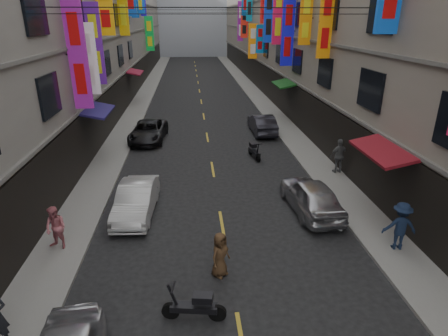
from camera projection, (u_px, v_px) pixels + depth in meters
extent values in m
cube|color=slate|center=(140.00, 102.00, 36.81)|extent=(2.00, 90.00, 0.12)
cube|color=slate|center=(261.00, 100.00, 37.83)|extent=(2.00, 90.00, 0.12)
cube|color=black|center=(129.00, 88.00, 36.19)|extent=(0.12, 85.50, 3.00)
cube|color=#66635E|center=(128.00, 70.00, 35.56)|extent=(0.16, 90.00, 0.14)
cube|color=#66635E|center=(124.00, 34.00, 34.36)|extent=(0.16, 90.00, 0.14)
cube|color=black|center=(270.00, 85.00, 37.37)|extent=(0.12, 85.50, 3.00)
cube|color=#66635E|center=(271.00, 68.00, 36.73)|extent=(0.16, 90.00, 0.14)
cube|color=#66635E|center=(273.00, 33.00, 35.54)|extent=(0.16, 90.00, 0.14)
cube|color=#A7ACBA|center=(192.00, 1.00, 79.42)|extent=(18.00, 8.00, 22.00)
cube|color=#8A198A|center=(78.00, 54.00, 18.03)|extent=(0.89, 0.18, 5.26)
cylinder|color=black|center=(77.00, 54.00, 18.03)|extent=(0.99, 0.08, 0.08)
cube|color=silver|center=(88.00, 59.00, 19.94)|extent=(0.90, 0.18, 3.70)
cylinder|color=black|center=(88.00, 59.00, 19.93)|extent=(1.00, 0.08, 0.08)
cube|color=orange|center=(326.00, 22.00, 20.70)|extent=(0.76, 0.18, 3.92)
cylinder|color=black|center=(327.00, 22.00, 20.70)|extent=(0.86, 0.08, 0.08)
cube|color=#511886|center=(95.00, 44.00, 21.70)|extent=(0.82, 0.18, 4.56)
cylinder|color=black|center=(94.00, 44.00, 21.69)|extent=(0.92, 0.08, 0.08)
cube|color=#CB750B|center=(306.00, 18.00, 24.12)|extent=(0.79, 0.18, 3.33)
cylinder|color=black|center=(307.00, 18.00, 24.13)|extent=(0.89, 0.08, 0.08)
cube|color=orange|center=(104.00, 5.00, 23.96)|extent=(1.04, 0.18, 3.71)
cylinder|color=black|center=(104.00, 5.00, 23.96)|extent=(1.14, 0.08, 0.08)
cube|color=#1311CD|center=(288.00, 31.00, 28.27)|extent=(0.93, 0.18, 5.09)
cylinder|color=black|center=(288.00, 31.00, 28.28)|extent=(1.03, 0.08, 0.08)
cube|color=#CF1342|center=(278.00, 12.00, 31.10)|extent=(0.89, 0.18, 5.07)
cylinder|color=black|center=(279.00, 12.00, 31.10)|extent=(0.99, 0.08, 0.08)
cube|color=#1137CB|center=(269.00, 14.00, 34.76)|extent=(0.89, 0.18, 5.01)
cylinder|color=black|center=(269.00, 14.00, 34.76)|extent=(0.99, 0.08, 0.08)
cube|color=red|center=(264.00, 7.00, 36.86)|extent=(0.79, 0.18, 3.02)
cylinder|color=black|center=(265.00, 7.00, 36.86)|extent=(0.89, 0.08, 0.08)
cube|color=#0E61A8|center=(260.00, 39.00, 39.60)|extent=(0.83, 0.18, 2.86)
cylinder|color=black|center=(260.00, 39.00, 39.60)|extent=(0.93, 0.08, 0.08)
cube|color=#0D449B|center=(134.00, 2.00, 38.71)|extent=(0.77, 0.18, 3.05)
cylinder|color=black|center=(134.00, 2.00, 38.71)|extent=(0.87, 0.08, 0.08)
cube|color=orange|center=(253.00, 41.00, 43.36)|extent=(1.03, 0.18, 3.87)
cylinder|color=black|center=(253.00, 41.00, 43.36)|extent=(1.13, 0.08, 0.08)
cube|color=#1E10C2|center=(143.00, 1.00, 46.51)|extent=(0.69, 0.18, 3.38)
cylinder|color=black|center=(142.00, 1.00, 46.50)|extent=(0.79, 0.08, 0.08)
cube|color=red|center=(244.00, 23.00, 49.68)|extent=(0.94, 0.18, 3.81)
cylinder|color=black|center=(245.00, 23.00, 49.69)|extent=(1.04, 0.08, 0.08)
cube|color=#0E9F37|center=(149.00, 34.00, 51.18)|extent=(1.12, 0.18, 4.49)
cylinder|color=black|center=(149.00, 34.00, 51.18)|extent=(1.22, 0.08, 0.08)
cube|color=#7A177E|center=(240.00, 21.00, 53.77)|extent=(0.82, 0.18, 5.36)
cylinder|color=black|center=(241.00, 21.00, 53.77)|extent=(0.92, 0.08, 0.08)
cube|color=maroon|center=(383.00, 150.00, 14.59)|extent=(1.39, 3.20, 0.41)
cube|color=navy|center=(98.00, 110.00, 20.91)|extent=(1.39, 3.20, 0.41)
cube|color=#134A16|center=(284.00, 83.00, 29.37)|extent=(1.39, 3.20, 0.41)
cube|color=maroon|center=(135.00, 72.00, 35.69)|extent=(1.39, 3.20, 0.41)
cylinder|color=black|center=(213.00, 7.00, 15.81)|extent=(14.00, 0.04, 0.04)
cylinder|color=black|center=(197.00, 10.00, 41.52)|extent=(14.00, 0.04, 0.04)
cube|color=gold|center=(222.00, 224.00, 15.17)|extent=(0.12, 2.20, 0.01)
cube|color=gold|center=(213.00, 169.00, 20.71)|extent=(0.12, 2.20, 0.01)
cube|color=gold|center=(207.00, 137.00, 26.26)|extent=(0.12, 2.20, 0.01)
cube|color=gold|center=(204.00, 116.00, 31.80)|extent=(0.12, 2.20, 0.01)
cube|color=gold|center=(201.00, 102.00, 37.34)|extent=(0.12, 2.20, 0.01)
cube|color=gold|center=(199.00, 91.00, 42.88)|extent=(0.12, 2.20, 0.01)
cube|color=gold|center=(198.00, 82.00, 48.43)|extent=(0.12, 2.20, 0.01)
cube|color=gold|center=(197.00, 76.00, 53.97)|extent=(0.12, 2.20, 0.01)
cube|color=gold|center=(196.00, 70.00, 59.51)|extent=(0.12, 2.20, 0.01)
cube|color=gold|center=(195.00, 66.00, 65.05)|extent=(0.12, 2.20, 0.01)
cube|color=gold|center=(195.00, 62.00, 70.59)|extent=(0.12, 2.20, 0.01)
cylinder|color=black|center=(171.00, 311.00, 10.37)|extent=(0.51, 0.20, 0.50)
cylinder|color=black|center=(217.00, 313.00, 10.29)|extent=(0.51, 0.20, 0.50)
cube|color=black|center=(194.00, 308.00, 10.27)|extent=(1.33, 0.50, 0.18)
cube|color=black|center=(203.00, 298.00, 10.13)|extent=(0.59, 0.40, 0.22)
cylinder|color=black|center=(174.00, 298.00, 10.20)|extent=(0.36, 0.13, 0.88)
cylinder|color=black|center=(173.00, 288.00, 10.07)|extent=(0.14, 0.50, 0.06)
cylinder|color=black|center=(258.00, 158.00, 21.69)|extent=(0.21, 0.51, 0.50)
cylinder|color=black|center=(251.00, 151.00, 22.85)|extent=(0.21, 0.51, 0.50)
cube|color=black|center=(254.00, 152.00, 22.21)|extent=(0.54, 1.33, 0.18)
cube|color=black|center=(253.00, 145.00, 22.30)|extent=(0.42, 0.60, 0.22)
cylinder|color=black|center=(258.00, 150.00, 21.61)|extent=(0.14, 0.36, 0.88)
cylinder|color=black|center=(258.00, 144.00, 21.48)|extent=(0.50, 0.15, 0.06)
imported|color=silver|center=(136.00, 200.00, 15.74)|extent=(1.67, 4.17, 1.35)
imported|color=black|center=(148.00, 131.00, 25.33)|extent=(2.53, 4.85, 1.30)
imported|color=#B7B6BB|center=(311.00, 196.00, 15.99)|extent=(2.03, 4.40, 1.46)
imported|color=#2B2A32|center=(262.00, 124.00, 26.96)|extent=(1.54, 4.23, 1.39)
imported|color=#C76973|center=(56.00, 228.00, 13.15)|extent=(0.93, 0.80, 1.62)
imported|color=#152039|center=(400.00, 226.00, 13.11)|extent=(1.23, 0.76, 1.79)
imported|color=#5D5E60|center=(339.00, 156.00, 19.66)|extent=(1.17, 0.78, 1.85)
imported|color=#49311D|center=(220.00, 255.00, 11.94)|extent=(0.89, 0.90, 1.54)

